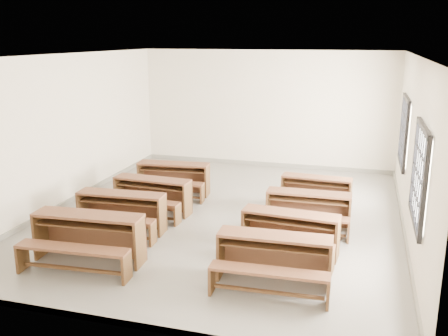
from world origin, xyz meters
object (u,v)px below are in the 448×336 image
(desk_set_3, at_px, (173,176))
(desk_set_4, at_px, (274,256))
(desk_set_1, at_px, (120,209))
(desk_set_2, at_px, (151,193))
(desk_set_7, at_px, (316,190))
(desk_set_0, at_px, (87,235))
(desk_set_5, at_px, (289,231))
(desk_set_6, at_px, (308,208))

(desk_set_3, relative_size, desk_set_4, 1.00)
(desk_set_1, height_order, desk_set_2, desk_set_1)
(desk_set_3, height_order, desk_set_4, desk_set_4)
(desk_set_2, height_order, desk_set_7, desk_set_2)
(desk_set_0, height_order, desk_set_7, desk_set_0)
(desk_set_5, bearing_deg, desk_set_3, 144.97)
(desk_set_0, xyz_separation_m, desk_set_4, (3.01, 0.09, -0.03))
(desk_set_0, bearing_deg, desk_set_5, 17.83)
(desk_set_4, bearing_deg, desk_set_5, 84.76)
(desk_set_2, height_order, desk_set_3, desk_set_3)
(desk_set_2, relative_size, desk_set_7, 1.10)
(desk_set_3, xyz_separation_m, desk_set_5, (3.08, -2.54, -0.01))
(desk_set_4, relative_size, desk_set_5, 1.02)
(desk_set_0, relative_size, desk_set_1, 1.09)
(desk_set_1, bearing_deg, desk_set_2, 79.81)
(desk_set_1, relative_size, desk_set_3, 0.99)
(desk_set_2, bearing_deg, desk_set_7, 25.55)
(desk_set_6, bearing_deg, desk_set_4, -96.20)
(desk_set_2, bearing_deg, desk_set_0, -86.99)
(desk_set_4, xyz_separation_m, desk_set_7, (0.24, 3.64, -0.05))
(desk_set_3, xyz_separation_m, desk_set_6, (3.24, -1.29, -0.02))
(desk_set_7, bearing_deg, desk_set_4, -89.80)
(desk_set_4, bearing_deg, desk_set_2, 139.85)
(desk_set_0, bearing_deg, desk_set_1, 91.40)
(desk_set_2, distance_m, desk_set_6, 3.20)
(desk_set_6, relative_size, desk_set_7, 1.05)
(desk_set_3, xyz_separation_m, desk_set_7, (3.25, 0.01, -0.04))
(desk_set_1, xyz_separation_m, desk_set_7, (3.35, 2.39, -0.05))
(desk_set_2, distance_m, desk_set_7, 3.47)
(desk_set_4, bearing_deg, desk_set_6, 82.58)
(desk_set_3, height_order, desk_set_7, desk_set_3)
(desk_set_7, bearing_deg, desk_set_6, -86.59)
(desk_set_1, xyz_separation_m, desk_set_4, (3.12, -1.25, 0.01))
(desk_set_2, bearing_deg, desk_set_4, -34.56)
(desk_set_3, bearing_deg, desk_set_7, -4.60)
(desk_set_0, height_order, desk_set_1, desk_set_0)
(desk_set_0, height_order, desk_set_4, desk_set_0)
(desk_set_1, distance_m, desk_set_4, 3.36)
(desk_set_2, bearing_deg, desk_set_6, 3.63)
(desk_set_3, distance_m, desk_set_7, 3.25)
(desk_set_3, distance_m, desk_set_5, 3.99)
(desk_set_0, distance_m, desk_set_4, 3.01)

